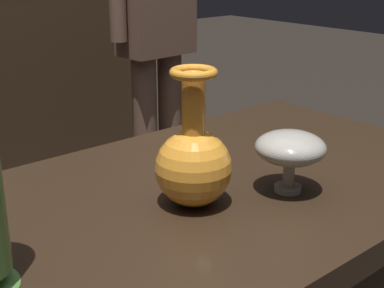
# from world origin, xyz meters

# --- Properties ---
(vase_centerpiece) EXTENTS (0.13, 0.13, 0.24)m
(vase_centerpiece) POSITION_xyz_m (-0.03, -0.04, 0.88)
(vase_centerpiece) COLOR orange
(vase_centerpiece) RESTS_ON display_plinth
(vase_tall_behind) EXTENTS (0.13, 0.13, 0.11)m
(vase_tall_behind) POSITION_xyz_m (0.14, -0.11, 0.88)
(vase_tall_behind) COLOR gray
(vase_tall_behind) RESTS_ON display_plinth
(visitor_near_right) EXTENTS (0.47, 0.20, 1.57)m
(visitor_near_right) POSITION_xyz_m (0.87, 1.24, 0.92)
(visitor_near_right) COLOR brown
(visitor_near_right) RESTS_ON ground_plane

